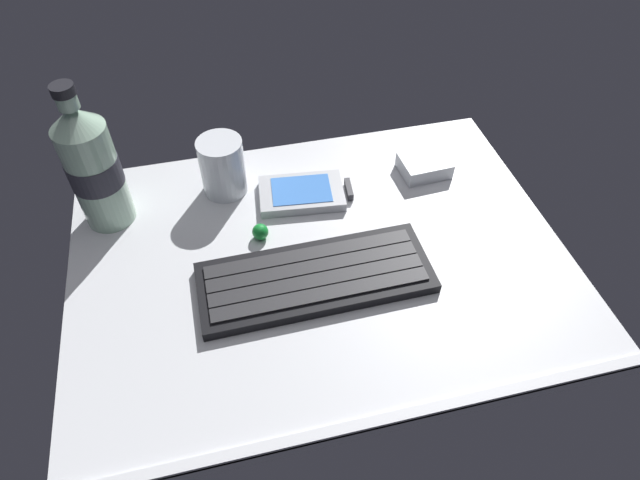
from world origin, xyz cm
name	(u,v)px	position (x,y,z in cm)	size (l,w,h in cm)	color
ground_plane	(320,262)	(0.00, -0.23, -0.99)	(64.00, 48.00, 2.80)	silver
keyboard	(315,277)	(-1.56, -4.03, 0.81)	(29.13, 11.35, 1.70)	black
handheld_device	(306,193)	(0.66, 11.48, 0.73)	(13.34, 8.85, 1.50)	#B7BABF
juice_cup	(223,168)	(-10.38, 15.79, 3.91)	(6.40, 6.40, 8.50)	silver
water_bottle	(93,167)	(-26.55, 13.72, 9.01)	(6.73, 6.73, 20.80)	#9EC1A8
charger_block	(424,166)	(19.12, 12.70, 1.20)	(7.00, 5.60, 2.40)	silver
trackball_mouse	(260,232)	(-7.00, 5.00, 1.10)	(2.20, 2.20, 2.20)	#198C33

